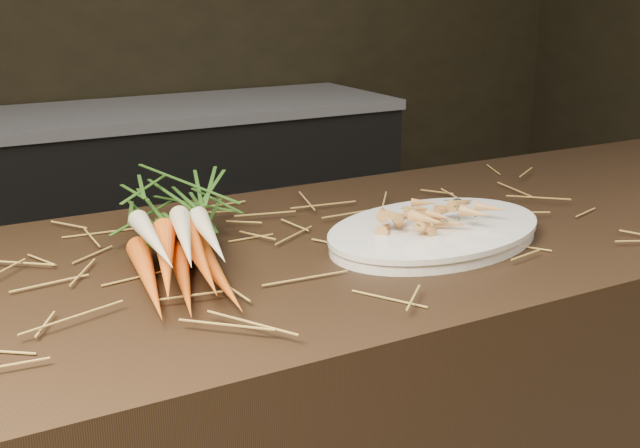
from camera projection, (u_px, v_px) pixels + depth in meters
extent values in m
cube|color=black|center=(167.00, 218.00, 3.15)|extent=(1.80, 0.60, 0.80)
cube|color=#99999E|center=(160.00, 111.00, 3.02)|extent=(1.82, 0.62, 0.04)
cone|color=#E44B0A|center=(149.00, 280.00, 1.07)|extent=(0.09, 0.28, 0.04)
cone|color=#E44B0A|center=(183.00, 277.00, 1.08)|extent=(0.11, 0.28, 0.04)
cone|color=#E44B0A|center=(217.00, 274.00, 1.09)|extent=(0.08, 0.28, 0.04)
cone|color=#E44B0A|center=(166.00, 261.00, 1.05)|extent=(0.12, 0.28, 0.04)
cone|color=#E44B0A|center=(199.00, 258.00, 1.06)|extent=(0.10, 0.28, 0.04)
cone|color=beige|center=(154.00, 241.00, 1.06)|extent=(0.07, 0.26, 0.04)
cone|color=beige|center=(185.00, 239.00, 1.06)|extent=(0.10, 0.26, 0.04)
cone|color=beige|center=(210.00, 237.00, 1.08)|extent=(0.09, 0.26, 0.05)
ellipsoid|color=#3E7521|center=(169.00, 207.00, 1.29)|extent=(0.23, 0.28, 0.09)
cube|color=silver|center=(497.00, 212.00, 1.36)|extent=(0.02, 0.15, 0.00)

